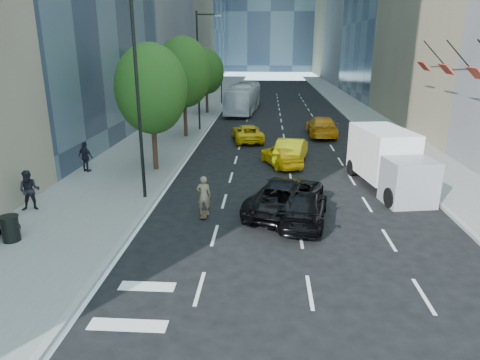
# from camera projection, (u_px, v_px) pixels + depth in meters

# --- Properties ---
(ground) EXTENTS (160.00, 160.00, 0.00)m
(ground) POSITION_uv_depth(u_px,v_px,m) (276.00, 237.00, 17.32)
(ground) COLOR black
(ground) RESTS_ON ground
(sidewalk_left) EXTENTS (6.00, 120.00, 0.15)m
(sidewalk_left) POSITION_uv_depth(u_px,v_px,m) (188.00, 116.00, 46.38)
(sidewalk_left) COLOR slate
(sidewalk_left) RESTS_ON ground
(sidewalk_right) EXTENTS (4.00, 120.00, 0.15)m
(sidewalk_right) POSITION_uv_depth(u_px,v_px,m) (366.00, 118.00, 45.23)
(sidewalk_right) COLOR slate
(sidewalk_right) RESTS_ON ground
(lamp_near) EXTENTS (2.13, 0.22, 10.00)m
(lamp_near) POSITION_uv_depth(u_px,v_px,m) (141.00, 81.00, 19.75)
(lamp_near) COLOR black
(lamp_near) RESTS_ON sidewalk_left
(lamp_far) EXTENTS (2.13, 0.22, 10.00)m
(lamp_far) POSITION_uv_depth(u_px,v_px,m) (200.00, 64.00, 36.87)
(lamp_far) COLOR black
(lamp_far) RESTS_ON sidewalk_left
(tree_near) EXTENTS (4.20, 4.20, 7.46)m
(tree_near) POSITION_uv_depth(u_px,v_px,m) (151.00, 89.00, 24.81)
(tree_near) COLOR black
(tree_near) RESTS_ON sidewalk_left
(tree_mid) EXTENTS (4.50, 4.50, 7.99)m
(tree_mid) POSITION_uv_depth(u_px,v_px,m) (184.00, 72.00, 34.22)
(tree_mid) COLOR black
(tree_mid) RESTS_ON sidewalk_left
(tree_far) EXTENTS (3.90, 3.90, 6.92)m
(tree_far) POSITION_uv_depth(u_px,v_px,m) (206.00, 72.00, 46.80)
(tree_far) COLOR black
(tree_far) RESTS_ON sidewalk_left
(traffic_signal) EXTENTS (2.48, 0.53, 5.20)m
(traffic_signal) POSITION_uv_depth(u_px,v_px,m) (221.00, 71.00, 54.48)
(traffic_signal) COLOR black
(traffic_signal) RESTS_ON sidewalk_left
(facade_flags) EXTENTS (1.85, 13.30, 2.05)m
(facade_flags) POSITION_uv_depth(u_px,v_px,m) (463.00, 68.00, 24.32)
(facade_flags) COLOR black
(facade_flags) RESTS_ON ground
(skateboarder) EXTENTS (0.67, 0.45, 1.80)m
(skateboarder) POSITION_uv_depth(u_px,v_px,m) (204.00, 198.00, 19.08)
(skateboarder) COLOR #756449
(skateboarder) RESTS_ON ground
(black_sedan_lincoln) EXTENTS (4.29, 6.30, 1.60)m
(black_sedan_lincoln) POSITION_uv_depth(u_px,v_px,m) (286.00, 196.00, 19.67)
(black_sedan_lincoln) COLOR black
(black_sedan_lincoln) RESTS_ON ground
(black_sedan_mercedes) EXTENTS (2.70, 5.01, 1.38)m
(black_sedan_mercedes) POSITION_uv_depth(u_px,v_px,m) (303.00, 207.00, 18.59)
(black_sedan_mercedes) COLOR black
(black_sedan_mercedes) RESTS_ON ground
(taxi_a) EXTENTS (2.99, 4.39, 1.39)m
(taxi_a) POSITION_uv_depth(u_px,v_px,m) (281.00, 155.00, 27.33)
(taxi_a) COLOR yellow
(taxi_a) RESTS_ON ground
(taxi_b) EXTENTS (2.59, 5.06, 1.59)m
(taxi_b) POSITION_uv_depth(u_px,v_px,m) (291.00, 150.00, 28.29)
(taxi_b) COLOR yellow
(taxi_b) RESTS_ON ground
(taxi_c) EXTENTS (2.99, 5.08, 1.33)m
(taxi_c) POSITION_uv_depth(u_px,v_px,m) (247.00, 133.00, 34.36)
(taxi_c) COLOR #E2B40B
(taxi_c) RESTS_ON ground
(taxi_d) EXTENTS (2.36, 5.71, 1.65)m
(taxi_d) POSITION_uv_depth(u_px,v_px,m) (322.00, 126.00, 36.32)
(taxi_d) COLOR orange
(taxi_d) RESTS_ON ground
(city_bus) EXTENTS (3.65, 11.70, 3.21)m
(city_bus) POSITION_uv_depth(u_px,v_px,m) (243.00, 98.00, 48.94)
(city_bus) COLOR white
(city_bus) RESTS_ON ground
(box_truck) EXTENTS (3.36, 6.76, 3.09)m
(box_truck) POSITION_uv_depth(u_px,v_px,m) (388.00, 160.00, 22.76)
(box_truck) COLOR white
(box_truck) RESTS_ON ground
(pedestrian_a) EXTENTS (1.08, 0.94, 1.89)m
(pedestrian_a) POSITION_uv_depth(u_px,v_px,m) (30.00, 190.00, 19.47)
(pedestrian_a) COLOR black
(pedestrian_a) RESTS_ON sidewalk_left
(pedestrian_b) EXTENTS (1.16, 0.82, 1.82)m
(pedestrian_b) POSITION_uv_depth(u_px,v_px,m) (86.00, 157.00, 25.44)
(pedestrian_b) COLOR black
(pedestrian_b) RESTS_ON sidewalk_left
(trash_can) EXTENTS (0.65, 0.65, 0.98)m
(trash_can) POSITION_uv_depth(u_px,v_px,m) (10.00, 229.00, 16.50)
(trash_can) COLOR black
(trash_can) RESTS_ON sidewalk_left
(garbage_bags) EXTENTS (1.11, 1.07, 0.55)m
(garbage_bags) POSITION_uv_depth(u_px,v_px,m) (5.00, 230.00, 16.96)
(garbage_bags) COLOR black
(garbage_bags) RESTS_ON sidewalk_left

